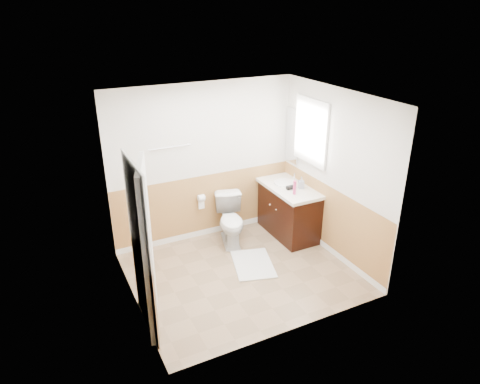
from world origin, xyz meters
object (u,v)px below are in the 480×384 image
toilet (231,221)px  soap_dispenser (301,183)px  lotion_bottle (295,188)px  vanity_cabinet (289,212)px  bath_mat (253,264)px

toilet → soap_dispenser: size_ratio=4.09×
soap_dispenser → lotion_bottle: bearing=-146.0°
lotion_bottle → vanity_cabinet: bearing=70.4°
bath_mat → soap_dispenser: soap_dispenser is taller
lotion_bottle → bath_mat: bearing=-161.1°
vanity_cabinet → bath_mat: bearing=-149.1°
toilet → vanity_cabinet: vanity_cabinet is taller
bath_mat → vanity_cabinet: vanity_cabinet is taller
bath_mat → lotion_bottle: lotion_bottle is taller
bath_mat → vanity_cabinet: size_ratio=0.73×
vanity_cabinet → lotion_bottle: bearing=-109.6°
toilet → lotion_bottle: bearing=-11.7°
soap_dispenser → bath_mat: bearing=-157.7°
toilet → bath_mat: toilet is taller
toilet → vanity_cabinet: 0.98m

